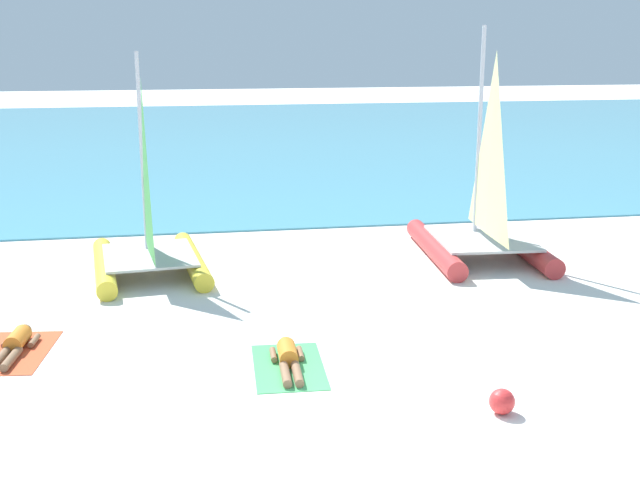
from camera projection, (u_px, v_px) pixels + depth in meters
name	position (u px, v px, depth m)	size (l,w,h in m)	color
ground_plane	(286.00, 236.00, 20.99)	(120.00, 120.00, 0.00)	white
ocean_water	(234.00, 138.00, 40.65)	(120.00, 40.00, 0.05)	#4C9EB7
sailboat_yellow	(148.00, 243.00, 17.44)	(2.74, 3.91, 4.78)	yellow
sailboat_red	(481.00, 225.00, 18.70)	(2.86, 4.24, 5.32)	#CC3838
towel_left	(15.00, 352.00, 13.23)	(1.10, 1.90, 0.01)	#EA5933
sunbather_left	(15.00, 344.00, 13.27)	(0.59, 1.57, 0.30)	orange
towel_right	(289.00, 367.00, 12.67)	(1.10, 1.90, 0.01)	#4CB266
sunbather_right	(288.00, 358.00, 12.70)	(0.56, 1.56, 0.30)	orange
beach_ball	(502.00, 401.00, 11.07)	(0.36, 0.36, 0.36)	red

